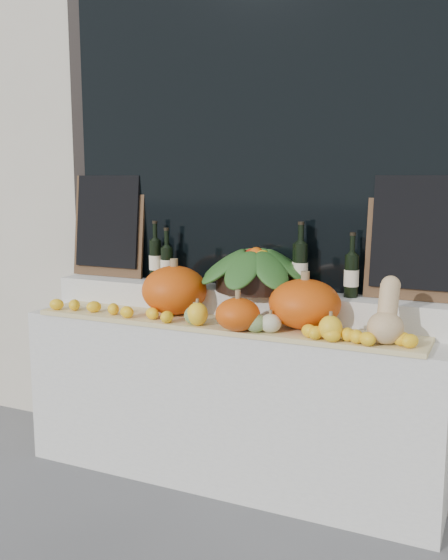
# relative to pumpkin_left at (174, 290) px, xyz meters

# --- Properties ---
(storefront_facade) EXTENTS (7.00, 0.94, 4.50)m
(storefront_facade) POSITION_rel_pumpkin_left_xyz_m (0.31, 0.77, 1.21)
(storefront_facade) COLOR beige
(storefront_facade) RESTS_ON ground
(display_sill) EXTENTS (2.30, 0.55, 0.88)m
(display_sill) POSITION_rel_pumpkin_left_xyz_m (0.31, 0.05, -0.60)
(display_sill) COLOR silver
(display_sill) RESTS_ON ground
(rear_tier) EXTENTS (2.30, 0.25, 0.16)m
(rear_tier) POSITION_rel_pumpkin_left_xyz_m (0.31, 0.20, -0.08)
(rear_tier) COLOR silver
(rear_tier) RESTS_ON display_sill
(straw_bedding) EXTENTS (2.10, 0.32, 0.02)m
(straw_bedding) POSITION_rel_pumpkin_left_xyz_m (0.31, -0.07, -0.15)
(straw_bedding) COLOR tan
(straw_bedding) RESTS_ON display_sill
(pumpkin_left) EXTENTS (0.45, 0.45, 0.27)m
(pumpkin_left) POSITION_rel_pumpkin_left_xyz_m (0.00, 0.00, 0.00)
(pumpkin_left) COLOR #D9510B
(pumpkin_left) RESTS_ON straw_bedding
(pumpkin_right) EXTENTS (0.44, 0.44, 0.25)m
(pumpkin_right) POSITION_rel_pumpkin_left_xyz_m (0.75, -0.01, -0.01)
(pumpkin_right) COLOR #D9510B
(pumpkin_right) RESTS_ON straw_bedding
(pumpkin_center) EXTENTS (0.28, 0.28, 0.16)m
(pumpkin_center) POSITION_rel_pumpkin_left_xyz_m (0.46, -0.20, -0.05)
(pumpkin_center) COLOR #D9510B
(pumpkin_center) RESTS_ON straw_bedding
(butternut_squash) EXTENTS (0.17, 0.22, 0.30)m
(butternut_squash) POSITION_rel_pumpkin_left_xyz_m (1.17, -0.12, -0.01)
(butternut_squash) COLOR tan
(butternut_squash) RESTS_ON straw_bedding
(decorative_gourds) EXTENTS (0.82, 0.13, 0.14)m
(decorative_gourds) POSITION_rel_pumpkin_left_xyz_m (0.51, -0.18, -0.08)
(decorative_gourds) COLOR #275D1C
(decorative_gourds) RESTS_ON straw_bedding
(lemon_heap) EXTENTS (2.20, 0.16, 0.06)m
(lemon_heap) POSITION_rel_pumpkin_left_xyz_m (0.31, -0.18, -0.10)
(lemon_heap) COLOR yellow
(lemon_heap) RESTS_ON straw_bedding
(produce_bowl) EXTENTS (0.67, 0.67, 0.25)m
(produce_bowl) POSITION_rel_pumpkin_left_xyz_m (0.40, 0.19, 0.12)
(produce_bowl) COLOR black
(produce_bowl) RESTS_ON rear_tier
(wine_bottle_far_left) EXTENTS (0.08, 0.08, 0.36)m
(wine_bottle_far_left) POSITION_rel_pumpkin_left_xyz_m (-0.24, 0.21, 0.13)
(wine_bottle_far_left) COLOR black
(wine_bottle_far_left) RESTS_ON rear_tier
(wine_bottle_near_left) EXTENTS (0.08, 0.08, 0.32)m
(wine_bottle_near_left) POSITION_rel_pumpkin_left_xyz_m (-0.16, 0.19, 0.11)
(wine_bottle_near_left) COLOR black
(wine_bottle_near_left) RESTS_ON rear_tier
(wine_bottle_tall) EXTENTS (0.08, 0.08, 0.38)m
(wine_bottle_tall) POSITION_rel_pumpkin_left_xyz_m (0.64, 0.22, 0.14)
(wine_bottle_tall) COLOR black
(wine_bottle_tall) RESTS_ON rear_tier
(wine_bottle_near_right) EXTENTS (0.08, 0.08, 0.38)m
(wine_bottle_near_right) POSITION_rel_pumpkin_left_xyz_m (0.66, 0.19, 0.14)
(wine_bottle_near_right) COLOR black
(wine_bottle_near_right) RESTS_ON rear_tier
(wine_bottle_far_right) EXTENTS (0.08, 0.08, 0.33)m
(wine_bottle_far_right) POSITION_rel_pumpkin_left_xyz_m (0.92, 0.20, 0.12)
(wine_bottle_far_right) COLOR black
(wine_bottle_far_right) RESTS_ON rear_tier
(chalkboard_left) EXTENTS (0.50, 0.10, 0.62)m
(chalkboard_left) POSITION_rel_pumpkin_left_xyz_m (-0.61, 0.26, 0.32)
(chalkboard_left) COLOR #4C331E
(chalkboard_left) RESTS_ON rear_tier
(chalkboard_right) EXTENTS (0.50, 0.10, 0.62)m
(chalkboard_right) POSITION_rel_pumpkin_left_xyz_m (1.23, 0.26, 0.32)
(chalkboard_right) COLOR #4C331E
(chalkboard_right) RESTS_ON rear_tier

